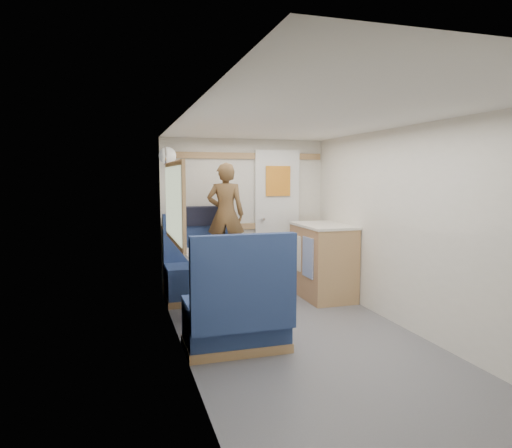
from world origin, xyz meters
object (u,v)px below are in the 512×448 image
object	(u,v)px
bench_far	(202,276)
wine_glass	(207,245)
galley_counter	(323,260)
pepper_grinder	(212,248)
salt_grinder	(209,249)
bench_near	(237,317)
dinette_table	(216,268)
dome_light	(167,156)
tumbler_right	(225,247)
bread_loaf	(232,244)
tumbler_left	(212,253)
orange_fruit	(238,248)
tray	(238,252)
cheese_block	(228,253)
beer_glass	(239,248)
duffel_bag	(201,216)
person	(226,214)

from	to	relation	value
bench_far	wine_glass	size ratio (longest dim) A/B	6.25
galley_counter	pepper_grinder	distance (m)	1.62
salt_grinder	bench_near	bearing A→B (deg)	-85.86
dinette_table	bench_far	bearing A→B (deg)	90.00
bench_near	galley_counter	world-z (taller)	bench_near
bench_far	dome_light	bearing A→B (deg)	-177.88
tumbler_right	bread_loaf	xyz separation A→B (m)	(0.13, 0.24, -0.00)
bench_near	wine_glass	distance (m)	0.87
bread_loaf	wine_glass	bearing A→B (deg)	-129.69
tumbler_right	salt_grinder	world-z (taller)	tumbler_right
bench_near	tumbler_left	size ratio (longest dim) A/B	8.61
orange_fruit	tumbler_left	distance (m)	0.45
bench_near	tray	xyz separation A→B (m)	(0.22, 0.79, 0.43)
galley_counter	orange_fruit	world-z (taller)	galley_counter
wine_glass	pepper_grinder	world-z (taller)	wine_glass
cheese_block	salt_grinder	bearing A→B (deg)	117.26
dinette_table	cheese_block	size ratio (longest dim) A/B	9.43
galley_counter	tray	xyz separation A→B (m)	(-1.25, -0.62, 0.26)
orange_fruit	beer_glass	size ratio (longest dim) A/B	0.67
tumbler_left	bread_loaf	world-z (taller)	tumbler_left
tray	bench_near	bearing A→B (deg)	-105.19
galley_counter	cheese_block	world-z (taller)	galley_counter
beer_glass	tumbler_left	bearing A→B (deg)	-140.92
wine_glass	galley_counter	bearing A→B (deg)	24.98
tumbler_left	bread_loaf	bearing A→B (deg)	59.13
tumbler_left	bread_loaf	xyz separation A→B (m)	(0.34, 0.57, -0.01)
galley_counter	salt_grinder	distance (m)	1.64
galley_counter	beer_glass	world-z (taller)	galley_counter
beer_glass	salt_grinder	size ratio (longest dim) A/B	1.17
orange_fruit	salt_grinder	distance (m)	0.30
galley_counter	tumbler_left	bearing A→B (deg)	-150.95
galley_counter	bread_loaf	distance (m)	1.32
dome_light	bread_loaf	xyz separation A→B (m)	(0.61, -0.61, -0.97)
bread_loaf	dinette_table	bearing A→B (deg)	-133.38
pepper_grinder	bread_loaf	world-z (taller)	bread_loaf
galley_counter	cheese_block	xyz separation A→B (m)	(-1.39, -0.77, 0.29)
dinette_table	orange_fruit	distance (m)	0.31
galley_counter	duffel_bag	distance (m)	1.63
galley_counter	tray	distance (m)	1.42
bench_far	wine_glass	bearing A→B (deg)	-97.31
wine_glass	salt_grinder	world-z (taller)	wine_glass
wine_glass	pepper_grinder	size ratio (longest dim) A/B	1.60
cheese_block	beer_glass	size ratio (longest dim) A/B	1.01
bench_far	orange_fruit	distance (m)	1.04
dinette_table	beer_glass	bearing A→B (deg)	-13.32
orange_fruit	tray	bearing A→B (deg)	-104.26
tray	tumbler_right	bearing A→B (deg)	151.37
dinette_table	tumbler_right	size ratio (longest dim) A/B	7.84
wine_glass	beer_glass	xyz separation A→B (m)	(0.36, 0.14, -0.07)
person	pepper_grinder	bearing A→B (deg)	83.87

